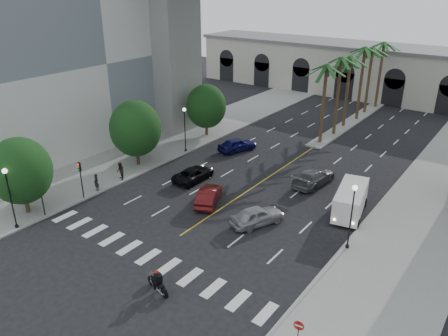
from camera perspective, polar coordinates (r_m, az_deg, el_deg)
ground at (r=33.90m, az=-8.05°, el=-10.23°), size 140.00×140.00×0.00m
sidewalk_left at (r=52.86m, az=-8.68°, el=2.65°), size 8.00×100.00×0.15m
sidewalk_right at (r=39.81m, az=24.32°, el=-6.68°), size 8.00×100.00×0.15m
median at (r=63.97m, az=16.13°, el=5.73°), size 2.00×24.00×0.20m
building_left at (r=57.49m, az=-20.37°, el=13.77°), size 16.50×32.50×20.60m
pier_building at (r=78.79m, az=21.02°, el=11.50°), size 71.00×10.50×8.50m
palm_a at (r=52.75m, az=13.25°, el=12.47°), size 3.20×3.20×10.30m
palm_b at (r=56.31m, az=15.06°, el=13.26°), size 3.20×3.20×10.60m
palm_c at (r=60.19m, az=16.21°, el=13.31°), size 3.20×3.20×10.10m
palm_d at (r=63.69m, az=17.92°, el=14.31°), size 3.20×3.20×10.90m
palm_e at (r=67.60m, az=18.83°, el=14.29°), size 3.20×3.20×10.40m
palm_f at (r=71.26m, az=20.15°, el=14.76°), size 3.20×3.20×10.70m
street_tree_near at (r=39.98m, az=-25.08°, el=-0.34°), size 5.20×5.20×6.89m
street_tree_mid at (r=46.88m, az=-11.48°, el=5.07°), size 5.44×5.44×7.21m
street_tree_far at (r=55.37m, az=-2.34°, el=8.04°), size 5.04×5.04×6.68m
lamp_post_left_near at (r=38.16m, az=-26.21°, el=-3.00°), size 0.40×0.40×5.35m
lamp_post_left_far at (r=50.17m, az=-5.14°, el=5.49°), size 0.40×0.40×5.35m
lamp_post_right at (r=33.01m, az=16.36°, el=-5.50°), size 0.40×0.40×5.35m
traffic_signal_near at (r=39.40m, az=-22.84°, el=-2.71°), size 0.25×0.18×3.65m
traffic_signal_far at (r=41.31m, az=-18.23°, el=-0.79°), size 0.25×0.18×3.65m
motorcycle_rider at (r=29.33m, az=-8.62°, el=-14.55°), size 2.28×0.77×1.67m
car_a at (r=36.18m, az=4.33°, el=-6.23°), size 3.59×4.96×1.57m
car_b at (r=39.34m, az=-1.98°, el=-3.61°), size 3.40×4.87×1.52m
car_c at (r=43.85m, az=-3.98°, el=-0.79°), size 2.23×4.82×1.34m
car_d at (r=43.72m, az=11.62°, el=-1.13°), size 2.76×5.75×1.62m
car_e at (r=51.19m, az=1.71°, el=3.07°), size 3.41×5.02×1.59m
cargo_van at (r=38.78m, az=16.20°, el=-4.05°), size 3.23×6.04×2.44m
pedestrian_a at (r=42.97m, az=-16.33°, el=-1.82°), size 0.66×0.48×1.67m
pedestrian_b at (r=44.61m, az=-13.39°, el=-0.42°), size 1.11×1.04×1.83m
do_not_enter_sign at (r=24.75m, az=9.68°, el=-20.24°), size 0.58×0.12×2.38m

